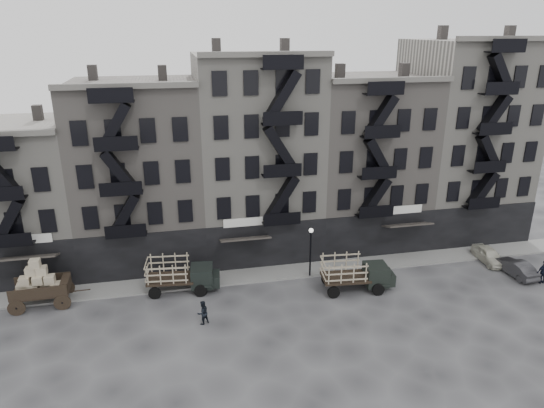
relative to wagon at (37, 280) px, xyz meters
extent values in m
plane|color=#38383A|center=(17.26, -2.60, -2.02)|extent=(140.00, 140.00, 0.00)
cube|color=slate|center=(17.26, 1.15, -1.94)|extent=(55.00, 2.50, 0.15)
cube|color=#9A968D|center=(-2.74, 7.40, 3.98)|extent=(10.00, 10.00, 12.00)
cube|color=black|center=(-2.74, 2.45, -0.02)|extent=(10.00, 0.35, 4.00)
cube|color=#4C4744|center=(-0.24, 7.40, 10.58)|extent=(0.70, 0.70, 1.20)
cube|color=slate|center=(7.26, 7.40, 5.48)|extent=(10.00, 10.00, 15.00)
cube|color=black|center=(7.26, 2.45, -0.02)|extent=(10.00, 0.35, 4.00)
cube|color=#595651|center=(7.26, 2.25, 13.18)|extent=(10.00, 0.50, 0.40)
cube|color=#4C4744|center=(4.26, 7.40, 13.58)|extent=(0.70, 0.70, 1.20)
cube|color=#4C4744|center=(9.76, 7.40, 13.58)|extent=(0.70, 0.70, 1.20)
cube|color=#9A968D|center=(17.26, 7.40, 6.48)|extent=(10.00, 10.00, 17.00)
cube|color=black|center=(17.26, 2.45, -0.02)|extent=(10.00, 0.35, 4.00)
cube|color=#595651|center=(17.26, 2.25, 15.18)|extent=(10.00, 0.50, 0.40)
cube|color=#4C4744|center=(14.26, 7.40, 15.58)|extent=(0.70, 0.70, 1.20)
cube|color=#4C4744|center=(19.76, 7.40, 15.58)|extent=(0.70, 0.70, 1.20)
cube|color=slate|center=(27.26, 7.40, 5.48)|extent=(10.00, 10.00, 15.00)
cube|color=black|center=(27.26, 2.45, -0.02)|extent=(10.00, 0.35, 4.00)
cube|color=#595651|center=(27.26, 2.25, 13.18)|extent=(10.00, 0.50, 0.40)
cube|color=#4C4744|center=(24.26, 7.40, 13.58)|extent=(0.70, 0.70, 1.20)
cube|color=#4C4744|center=(29.76, 7.40, 13.58)|extent=(0.70, 0.70, 1.20)
cube|color=#9A968D|center=(37.26, 7.40, 6.98)|extent=(10.00, 10.00, 18.00)
cube|color=black|center=(37.26, 2.45, -0.02)|extent=(10.00, 0.35, 4.00)
cube|color=#595651|center=(37.26, 2.25, 16.18)|extent=(10.00, 0.50, 0.40)
cube|color=#4C4744|center=(34.26, 7.40, 16.58)|extent=(0.70, 0.70, 1.20)
cube|color=#4C4744|center=(39.76, 7.40, 16.58)|extent=(0.70, 0.70, 1.20)
cylinder|color=black|center=(20.26, 0.00, -0.02)|extent=(0.14, 0.14, 4.00)
sphere|color=silver|center=(20.26, 0.00, 2.08)|extent=(0.36, 0.36, 0.36)
cube|color=black|center=(0.12, 0.00, -0.95)|extent=(3.93, 2.19, 0.21)
cylinder|color=black|center=(-1.34, -1.13, -1.43)|extent=(1.18, 0.15, 1.18)
cylinder|color=black|center=(-1.42, 1.01, -1.43)|extent=(1.18, 0.15, 1.18)
cylinder|color=black|center=(1.66, -1.02, -1.43)|extent=(1.18, 0.15, 1.18)
cylinder|color=black|center=(1.57, 1.13, -1.43)|extent=(1.18, 0.15, 1.18)
cube|color=black|center=(1.83, 0.06, -0.52)|extent=(0.60, 1.73, 0.86)
cube|color=black|center=(9.29, 0.06, -0.94)|extent=(3.68, 2.41, 0.18)
cube|color=black|center=(11.63, -0.19, -0.84)|extent=(1.83, 2.01, 1.53)
cube|color=black|center=(12.54, -0.29, -1.15)|extent=(0.98, 1.61, 0.92)
cylinder|color=black|center=(11.42, -1.20, -1.56)|extent=(0.94, 0.32, 0.92)
cylinder|color=black|center=(11.64, 0.84, -1.56)|extent=(0.94, 0.32, 0.92)
cylinder|color=black|center=(8.06, -0.83, -1.56)|extent=(0.94, 0.32, 0.92)
cylinder|color=black|center=(8.28, 1.20, -1.56)|extent=(0.94, 0.32, 0.92)
cube|color=black|center=(22.31, -2.55, -0.93)|extent=(3.70, 2.38, 0.19)
cube|color=black|center=(24.69, -2.76, -0.82)|extent=(1.82, 2.01, 1.56)
cube|color=black|center=(25.62, -2.84, -1.14)|extent=(0.97, 1.62, 0.93)
cylinder|color=black|center=(24.49, -3.79, -1.55)|extent=(0.95, 0.31, 0.93)
cylinder|color=black|center=(24.68, -1.72, -1.55)|extent=(0.95, 0.31, 0.93)
cylinder|color=black|center=(21.08, -3.48, -1.55)|extent=(0.95, 0.31, 0.93)
cylinder|color=black|center=(21.27, -1.41, -1.55)|extent=(0.95, 0.31, 0.93)
imported|color=beige|center=(36.04, -0.56, -1.38)|extent=(1.71, 3.83, 1.28)
imported|color=#29292C|center=(36.76, -3.09, -1.37)|extent=(1.63, 4.00, 1.29)
imported|color=black|center=(11.32, -4.81, -1.16)|extent=(1.05, 0.98, 1.72)
imported|color=black|center=(37.92, -4.74, -1.03)|extent=(1.16, 0.48, 1.97)
camera|label=1|loc=(10.05, -33.43, 16.94)|focal=32.00mm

